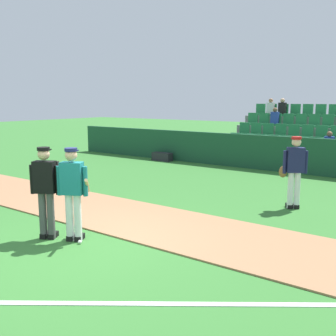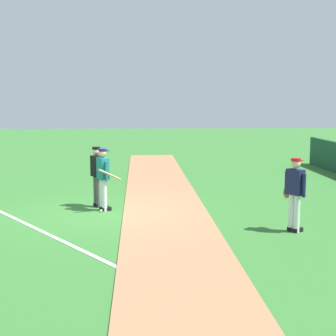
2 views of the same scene
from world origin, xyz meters
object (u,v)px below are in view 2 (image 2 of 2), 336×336
Objects in this scene: batter_teal_jersey at (103,177)px; umpire_home_plate at (97,173)px; runner_navy_jersey at (294,192)px; baseball at (101,211)px.

batter_teal_jersey is 1.00× the size of umpire_home_plate.
runner_navy_jersey reaches higher than baseball.
umpire_home_plate is at bearing -168.72° from baseball.
runner_navy_jersey is 23.78× the size of baseball.
baseball is at bearing -116.42° from runner_navy_jersey.
runner_navy_jersey is at bearing 57.75° from umpire_home_plate.
runner_navy_jersey is (3.06, 4.85, -0.04)m from umpire_home_plate.
baseball is at bearing 11.28° from umpire_home_plate.
runner_navy_jersey is 5.34m from baseball.
baseball is (0.72, 0.14, -0.96)m from umpire_home_plate.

